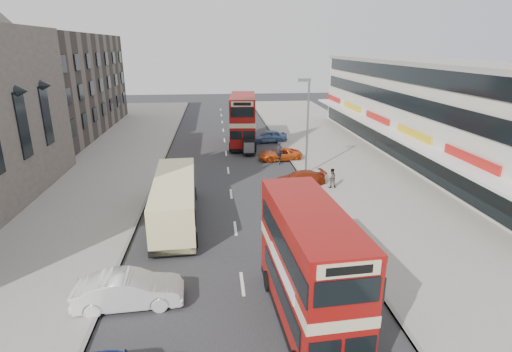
# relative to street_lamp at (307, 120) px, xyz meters

# --- Properties ---
(ground) EXTENTS (160.00, 160.00, 0.00)m
(ground) POSITION_rel_street_lamp_xyz_m (-6.52, -18.00, -4.78)
(ground) COLOR #28282B
(ground) RESTS_ON ground
(road_surface) EXTENTS (12.00, 90.00, 0.01)m
(road_surface) POSITION_rel_street_lamp_xyz_m (-6.52, 2.00, -4.78)
(road_surface) COLOR #28282B
(road_surface) RESTS_ON ground
(pavement_right) EXTENTS (12.00, 90.00, 0.15)m
(pavement_right) POSITION_rel_street_lamp_xyz_m (5.48, 2.00, -4.71)
(pavement_right) COLOR gray
(pavement_right) RESTS_ON ground
(pavement_left) EXTENTS (12.00, 90.00, 0.15)m
(pavement_left) POSITION_rel_street_lamp_xyz_m (-18.52, 2.00, -4.71)
(pavement_left) COLOR gray
(pavement_left) RESTS_ON ground
(kerb_left) EXTENTS (0.20, 90.00, 0.16)m
(kerb_left) POSITION_rel_street_lamp_xyz_m (-12.62, 2.00, -4.71)
(kerb_left) COLOR gray
(kerb_left) RESTS_ON ground
(kerb_right) EXTENTS (0.20, 90.00, 0.16)m
(kerb_right) POSITION_rel_street_lamp_xyz_m (-0.42, 2.00, -4.71)
(kerb_right) COLOR gray
(kerb_right) RESTS_ON ground
(brick_terrace) EXTENTS (14.00, 28.00, 12.00)m
(brick_terrace) POSITION_rel_street_lamp_xyz_m (-28.52, 20.00, 1.22)
(brick_terrace) COLOR #66594C
(brick_terrace) RESTS_ON ground
(commercial_row) EXTENTS (9.90, 46.20, 9.30)m
(commercial_row) POSITION_rel_street_lamp_xyz_m (13.42, 4.00, -0.09)
(commercial_row) COLOR beige
(commercial_row) RESTS_ON ground
(street_lamp) EXTENTS (1.00, 0.20, 8.12)m
(street_lamp) POSITION_rel_street_lamp_xyz_m (0.00, 0.00, 0.00)
(street_lamp) COLOR slate
(street_lamp) RESTS_ON ground
(bus_main) EXTENTS (2.86, 8.60, 4.71)m
(bus_main) POSITION_rel_street_lamp_xyz_m (-4.11, -18.90, -2.31)
(bus_main) COLOR black
(bus_main) RESTS_ON ground
(bus_second) EXTENTS (3.38, 9.85, 5.32)m
(bus_second) POSITION_rel_street_lamp_xyz_m (-4.46, 11.57, -1.98)
(bus_second) COLOR black
(bus_second) RESTS_ON ground
(coach) EXTENTS (2.97, 9.90, 2.59)m
(coach) POSITION_rel_street_lamp_xyz_m (-10.20, -8.52, -3.26)
(coach) COLOR black
(coach) RESTS_ON ground
(car_left_front) EXTENTS (4.62, 1.84, 1.49)m
(car_left_front) POSITION_rel_street_lamp_xyz_m (-11.41, -17.11, -4.04)
(car_left_front) COLOR white
(car_left_front) RESTS_ON ground
(car_right_a) EXTENTS (4.24, 2.15, 1.18)m
(car_right_a) POSITION_rel_street_lamp_xyz_m (-1.02, -2.67, -4.19)
(car_right_a) COLOR maroon
(car_right_a) RESTS_ON ground
(car_right_b) EXTENTS (4.24, 2.11, 1.15)m
(car_right_b) POSITION_rel_street_lamp_xyz_m (-1.38, 4.90, -4.21)
(car_right_b) COLOR #D64D15
(car_right_b) RESTS_ON ground
(car_right_c) EXTENTS (4.38, 2.12, 1.44)m
(car_right_c) POSITION_rel_street_lamp_xyz_m (-1.53, 12.47, -4.07)
(car_right_c) COLOR #557AAB
(car_right_c) RESTS_ON ground
(pedestrian_near) EXTENTS (0.59, 0.42, 1.56)m
(pedestrian_near) POSITION_rel_street_lamp_xyz_m (1.24, -3.76, -3.86)
(pedestrian_near) COLOR gray
(pedestrian_near) RESTS_ON pavement_right
(cyclist) EXTENTS (0.70, 1.74, 1.98)m
(cyclist) POSITION_rel_street_lamp_xyz_m (-1.62, 3.99, -4.13)
(cyclist) COLOR gray
(cyclist) RESTS_ON ground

